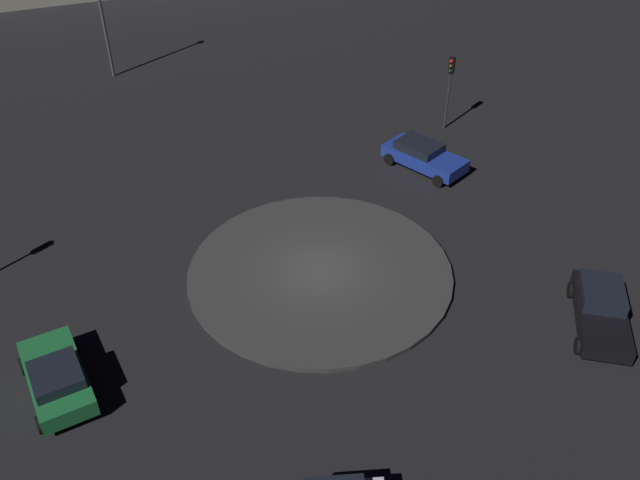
{
  "coord_description": "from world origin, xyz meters",
  "views": [
    {
      "loc": [
        19.78,
        -9.54,
        18.47
      ],
      "look_at": [
        0.0,
        0.0,
        1.77
      ],
      "focal_mm": 38.31,
      "sensor_mm": 36.0,
      "label": 1
    }
  ],
  "objects_px": {
    "car_blue": "(423,156)",
    "car_green": "(57,377)",
    "streetlamp_west": "(100,3)",
    "traffic_light_northwest": "(450,79)",
    "car_black": "(601,309)"
  },
  "relations": [
    {
      "from": "car_green",
      "to": "traffic_light_northwest",
      "type": "bearing_deg",
      "value": -69.24
    },
    {
      "from": "car_blue",
      "to": "traffic_light_northwest",
      "type": "bearing_deg",
      "value": 111.19
    },
    {
      "from": "car_green",
      "to": "traffic_light_northwest",
      "type": "xyz_separation_m",
      "value": [
        -10.35,
        22.79,
        2.28
      ]
    },
    {
      "from": "traffic_light_northwest",
      "to": "streetlamp_west",
      "type": "xyz_separation_m",
      "value": [
        -15.47,
        -15.4,
        1.72
      ]
    },
    {
      "from": "car_blue",
      "to": "car_green",
      "type": "bearing_deg",
      "value": -90.47
    },
    {
      "from": "car_green",
      "to": "traffic_light_northwest",
      "type": "distance_m",
      "value": 25.14
    },
    {
      "from": "car_green",
      "to": "streetlamp_west",
      "type": "relative_size",
      "value": 0.54
    },
    {
      "from": "car_blue",
      "to": "car_black",
      "type": "distance_m",
      "value": 12.72
    },
    {
      "from": "traffic_light_northwest",
      "to": "streetlamp_west",
      "type": "bearing_deg",
      "value": -80.6
    },
    {
      "from": "car_blue",
      "to": "car_green",
      "type": "distance_m",
      "value": 20.63
    },
    {
      "from": "car_blue",
      "to": "car_green",
      "type": "xyz_separation_m",
      "value": [
        7.22,
        -19.33,
        0.0
      ]
    },
    {
      "from": "traffic_light_northwest",
      "to": "streetlamp_west",
      "type": "distance_m",
      "value": 21.9
    },
    {
      "from": "car_black",
      "to": "streetlamp_west",
      "type": "xyz_separation_m",
      "value": [
        -31.31,
        -11.74,
        3.98
      ]
    },
    {
      "from": "car_blue",
      "to": "car_black",
      "type": "bearing_deg",
      "value": -21.86
    },
    {
      "from": "car_black",
      "to": "traffic_light_northwest",
      "type": "relative_size",
      "value": 1.08
    }
  ]
}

